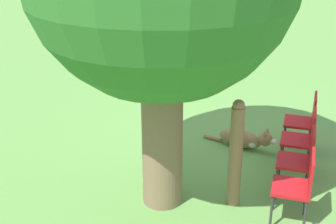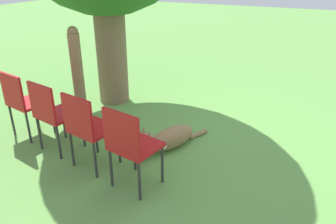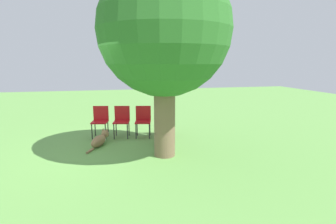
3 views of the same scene
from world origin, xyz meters
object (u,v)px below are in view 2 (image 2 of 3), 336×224
(red_chair_2, at_px, (52,112))
(red_chair_3, at_px, (23,100))
(red_chair_1, at_px, (87,126))
(fence_post, at_px, (78,75))
(dog, at_px, (167,139))
(red_chair_0, at_px, (130,143))

(red_chair_2, xyz_separation_m, red_chair_3, (0.12, 0.61, 0.00))
(red_chair_1, xyz_separation_m, red_chair_2, (0.12, 0.61, 0.00))
(fence_post, distance_m, red_chair_2, 0.88)
(dog, xyz_separation_m, red_chair_0, (-0.84, -0.00, 0.37))
(fence_post, height_order, red_chair_0, fence_post)
(red_chair_2, distance_m, red_chair_3, 0.62)
(red_chair_1, height_order, red_chair_2, same)
(dog, relative_size, red_chair_3, 1.21)
(dog, height_order, red_chair_3, red_chair_3)
(red_chair_0, bearing_deg, red_chair_3, 89.61)
(red_chair_0, relative_size, red_chair_3, 1.00)
(red_chair_1, bearing_deg, red_chair_3, 89.61)
(red_chair_0, xyz_separation_m, red_chair_1, (0.12, 0.61, 0.00))
(dog, height_order, red_chair_2, red_chair_2)
(dog, xyz_separation_m, fence_post, (0.23, 1.49, 0.54))
(dog, distance_m, red_chair_1, 1.01)
(red_chair_1, bearing_deg, red_chair_2, 89.61)
(red_chair_0, relative_size, red_chair_2, 1.00)
(dog, bearing_deg, fence_post, -73.88)
(fence_post, bearing_deg, dog, -98.71)
(red_chair_2, height_order, red_chair_3, same)
(fence_post, xyz_separation_m, red_chair_0, (-1.07, -1.49, -0.17))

